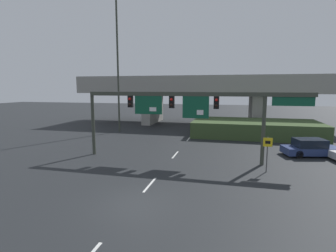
{
  "coord_description": "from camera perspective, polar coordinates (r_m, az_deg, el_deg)",
  "views": [
    {
      "loc": [
        4.56,
        -11.7,
        5.71
      ],
      "look_at": [
        0.0,
        7.16,
        2.89
      ],
      "focal_mm": 28.0,
      "sensor_mm": 36.0,
      "label": 1
    }
  ],
  "objects": [
    {
      "name": "lane_markings",
      "position": [
        26.19,
        3.24,
        -4.32
      ],
      "size": [
        0.14,
        38.72,
        0.01
      ],
      "color": "silver",
      "rests_on": "ground"
    },
    {
      "name": "grass_embankment",
      "position": [
        33.08,
        18.38,
        -0.5
      ],
      "size": [
        14.55,
        7.26,
        1.8
      ],
      "color": "#384C28",
      "rests_on": "ground"
    },
    {
      "name": "highway_light_pole_near",
      "position": [
        34.83,
        -10.89,
        13.6
      ],
      "size": [
        0.7,
        0.36,
        17.29
      ],
      "color": "#383D33",
      "rests_on": "ground"
    },
    {
      "name": "parked_sedan_near_right",
      "position": [
        25.37,
        28.63,
        -4.2
      ],
      "size": [
        4.89,
        2.88,
        1.45
      ],
      "rotation": [
        0.0,
        0.0,
        0.23
      ],
      "color": "navy",
      "rests_on": "ground"
    },
    {
      "name": "overpass_bridge",
      "position": [
        41.86,
        7.4,
        7.64
      ],
      "size": [
        38.06,
        9.84,
        7.47
      ],
      "color": "gray",
      "rests_on": "ground"
    },
    {
      "name": "signal_gantry",
      "position": [
        20.44,
        3.91,
        4.68
      ],
      "size": [
        17.41,
        0.44,
        5.41
      ],
      "color": "#383D33",
      "rests_on": "ground"
    },
    {
      "name": "ground_plane",
      "position": [
        13.8,
        -7.3,
        -16.24
      ],
      "size": [
        160.0,
        160.0,
        0.0
      ],
      "primitive_type": "plane",
      "color": "black"
    },
    {
      "name": "speed_limit_sign",
      "position": [
        19.01,
        20.82,
        -4.79
      ],
      "size": [
        0.6,
        0.11,
        2.44
      ],
      "color": "#4C4C4C",
      "rests_on": "ground"
    }
  ]
}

